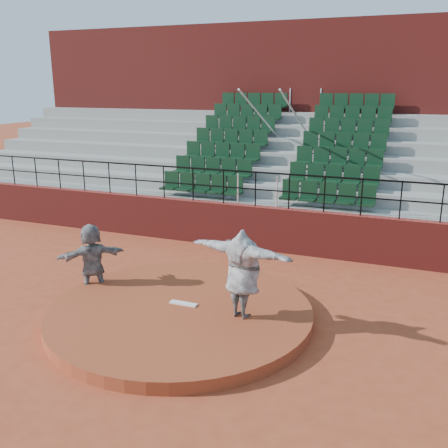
{
  "coord_description": "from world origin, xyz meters",
  "views": [
    {
      "loc": [
        4.35,
        -8.55,
        4.71
      ],
      "look_at": [
        0.0,
        2.5,
        1.4
      ],
      "focal_mm": 40.0,
      "sensor_mm": 36.0,
      "label": 1
    }
  ],
  "objects": [
    {
      "name": "seating_deck",
      "position": [
        0.0,
        8.65,
        1.43
      ],
      "size": [
        24.0,
        5.97,
        4.63
      ],
      "color": "gray",
      "rests_on": "ground"
    },
    {
      "name": "wall_railing",
      "position": [
        0.0,
        5.0,
        2.03
      ],
      "size": [
        24.04,
        0.05,
        1.03
      ],
      "color": "black",
      "rests_on": "boundary_wall"
    },
    {
      "name": "boundary_wall",
      "position": [
        0.0,
        5.0,
        0.65
      ],
      "size": [
        24.0,
        0.3,
        1.3
      ],
      "primitive_type": "cube",
      "color": "maroon",
      "rests_on": "ground"
    },
    {
      "name": "ground",
      "position": [
        0.0,
        0.0,
        0.0
      ],
      "size": [
        90.0,
        90.0,
        0.0
      ],
      "primitive_type": "plane",
      "color": "#A34124",
      "rests_on": "ground"
    },
    {
      "name": "pitching_rubber",
      "position": [
        0.0,
        0.15,
        0.27
      ],
      "size": [
        0.6,
        0.15,
        0.03
      ],
      "primitive_type": "cube",
      "color": "white",
      "rests_on": "pitchers_mound"
    },
    {
      "name": "pitchers_mound",
      "position": [
        0.0,
        0.0,
        0.12
      ],
      "size": [
        5.5,
        5.5,
        0.25
      ],
      "primitive_type": "cylinder",
      "color": "#983F22",
      "rests_on": "ground"
    },
    {
      "name": "fielder",
      "position": [
        -2.5,
        0.49,
        0.83
      ],
      "size": [
        1.45,
        1.44,
        1.67
      ],
      "primitive_type": "imported",
      "rotation": [
        0.0,
        0.0,
        3.92
      ],
      "color": "black",
      "rests_on": "ground"
    },
    {
      "name": "press_box_facade",
      "position": [
        0.0,
        12.6,
        3.55
      ],
      "size": [
        24.0,
        3.0,
        7.1
      ],
      "primitive_type": "cube",
      "color": "maroon",
      "rests_on": "ground"
    },
    {
      "name": "pitcher",
      "position": [
        1.34,
        0.09,
        1.15
      ],
      "size": [
        2.3,
        1.05,
        1.81
      ],
      "primitive_type": "imported",
      "rotation": [
        0.0,
        0.0,
        2.93
      ],
      "color": "black",
      "rests_on": "pitchers_mound"
    }
  ]
}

